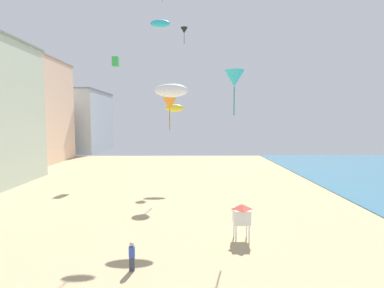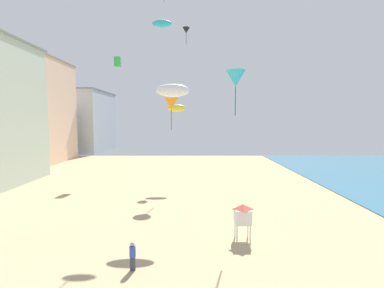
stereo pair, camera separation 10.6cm
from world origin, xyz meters
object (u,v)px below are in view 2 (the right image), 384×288
object	(u,v)px
kite_green_box	(116,62)
kite_cyan_parafoil	(160,24)
kite_yellow_parafoil	(175,108)
kite_black_delta	(185,30)
kite_flyer	(131,255)
kite_white_parafoil	(171,90)
kite_orange_delta	(170,104)
kite_cyan_delta	(234,79)
lifeguard_stand	(241,214)

from	to	relation	value
kite_green_box	kite_cyan_parafoil	size ratio (longest dim) A/B	0.77
kite_yellow_parafoil	kite_black_delta	world-z (taller)	kite_black_delta
kite_yellow_parafoil	kite_green_box	world-z (taller)	kite_green_box
kite_flyer	kite_yellow_parafoil	distance (m)	23.70
kite_white_parafoil	kite_orange_delta	world-z (taller)	kite_white_parafoil
kite_green_box	kite_cyan_parafoil	bearing A→B (deg)	-62.93
kite_cyan_delta	kite_yellow_parafoil	bearing A→B (deg)	108.62
lifeguard_stand	kite_black_delta	xyz separation A→B (m)	(-4.40, 25.78, 20.09)
kite_cyan_delta	kite_green_box	bearing A→B (deg)	123.31
kite_yellow_parafoil	kite_white_parafoil	xyz separation A→B (m)	(0.39, -13.16, 0.93)
kite_yellow_parafoil	kite_white_parafoil	size ratio (longest dim) A/B	0.85
kite_white_parafoil	lifeguard_stand	bearing A→B (deg)	-42.75
kite_yellow_parafoil	kite_cyan_delta	world-z (taller)	kite_cyan_delta
kite_flyer	kite_black_delta	world-z (taller)	kite_black_delta
kite_flyer	kite_green_box	size ratio (longest dim) A/B	1.18
kite_flyer	kite_white_parafoil	size ratio (longest dim) A/B	0.59
kite_green_box	kite_white_parafoil	bearing A→B (deg)	-64.01
kite_cyan_delta	kite_cyan_parafoil	size ratio (longest dim) A/B	1.86
kite_flyer	kite_yellow_parafoil	bearing A→B (deg)	-4.55
kite_black_delta	kite_green_box	xyz separation A→B (m)	(-10.12, -1.77, -5.03)
kite_flyer	kite_white_parafoil	xyz separation A→B (m)	(1.69, 8.76, 9.85)
kite_yellow_parafoil	kite_cyan_delta	xyz separation A→B (m)	(5.24, -15.56, 1.56)
kite_white_parafoil	kite_yellow_parafoil	bearing A→B (deg)	91.71
kite_cyan_delta	lifeguard_stand	bearing A→B (deg)	-83.55
kite_white_parafoil	kite_cyan_parafoil	size ratio (longest dim) A/B	1.56
lifeguard_stand	kite_cyan_delta	bearing A→B (deg)	97.51
lifeguard_stand	kite_cyan_parafoil	size ratio (longest dim) A/B	1.42
kite_flyer	lifeguard_stand	size ratio (longest dim) A/B	0.64
kite_white_parafoil	kite_black_delta	bearing A→B (deg)	88.07
kite_orange_delta	kite_cyan_parafoil	xyz separation A→B (m)	(-0.49, -4.69, 7.08)
kite_orange_delta	lifeguard_stand	bearing A→B (deg)	-65.31
lifeguard_stand	kite_white_parafoil	world-z (taller)	kite_white_parafoil
kite_cyan_parafoil	kite_cyan_delta	bearing A→B (deg)	-42.91
lifeguard_stand	kite_orange_delta	size ratio (longest dim) A/B	0.72
kite_flyer	kite_white_parafoil	distance (m)	13.29
kite_white_parafoil	kite_cyan_delta	bearing A→B (deg)	-26.31
kite_white_parafoil	kite_cyan_parafoil	distance (m)	7.27
kite_black_delta	kite_green_box	size ratio (longest dim) A/B	1.75
kite_black_delta	kite_green_box	bearing A→B (deg)	-170.10
kite_cyan_delta	kite_orange_delta	bearing A→B (deg)	118.28
kite_black_delta	kite_green_box	distance (m)	11.44
kite_white_parafoil	kite_cyan_parafoil	bearing A→B (deg)	110.31
kite_cyan_delta	kite_black_delta	size ratio (longest dim) A/B	1.37
kite_cyan_delta	kite_black_delta	world-z (taller)	kite_black_delta
kite_white_parafoil	kite_green_box	xyz separation A→B (m)	(-9.41, 19.29, 6.13)
kite_cyan_parafoil	kite_flyer	bearing A→B (deg)	-92.39
kite_flyer	kite_yellow_parafoil	xyz separation A→B (m)	(1.30, 21.92, 8.92)
lifeguard_stand	kite_white_parafoil	xyz separation A→B (m)	(-5.11, 4.72, 8.93)
kite_yellow_parafoil	kite_orange_delta	distance (m)	5.27
kite_black_delta	kite_orange_delta	bearing A→B (deg)	-96.11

